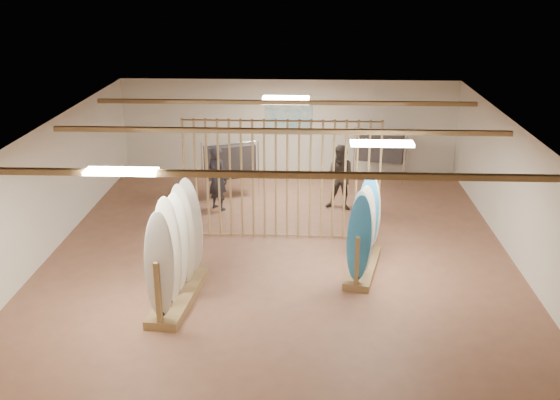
{
  "coord_description": "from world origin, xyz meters",
  "views": [
    {
      "loc": [
        0.59,
        -13.22,
        5.95
      ],
      "look_at": [
        0.0,
        0.0,
        1.2
      ],
      "focal_mm": 42.0,
      "sensor_mm": 36.0,
      "label": 1
    }
  ],
  "objects_px": {
    "rack_right": "(364,242)",
    "clothing_rack_b": "(380,146)",
    "clothing_rack_a": "(230,161)",
    "shopper_a": "(217,174)",
    "shopper_b": "(342,174)",
    "rack_left": "(177,265)"
  },
  "relations": [
    {
      "from": "rack_right",
      "to": "shopper_a",
      "type": "bearing_deg",
      "value": 147.09
    },
    {
      "from": "clothing_rack_a",
      "to": "shopper_b",
      "type": "relative_size",
      "value": 0.81
    },
    {
      "from": "rack_right",
      "to": "clothing_rack_a",
      "type": "distance_m",
      "value": 5.49
    },
    {
      "from": "rack_left",
      "to": "shopper_a",
      "type": "distance_m",
      "value": 4.95
    },
    {
      "from": "rack_right",
      "to": "clothing_rack_b",
      "type": "height_order",
      "value": "rack_right"
    },
    {
      "from": "rack_left",
      "to": "shopper_b",
      "type": "distance_m",
      "value": 6.05
    },
    {
      "from": "clothing_rack_b",
      "to": "shopper_b",
      "type": "bearing_deg",
      "value": -98.53
    },
    {
      "from": "rack_right",
      "to": "shopper_a",
      "type": "xyz_separation_m",
      "value": [
        -3.46,
        3.48,
        0.3
      ]
    },
    {
      "from": "rack_left",
      "to": "rack_right",
      "type": "distance_m",
      "value": 3.85
    },
    {
      "from": "shopper_a",
      "to": "rack_left",
      "type": "bearing_deg",
      "value": 126.66
    },
    {
      "from": "clothing_rack_b",
      "to": "shopper_b",
      "type": "height_order",
      "value": "shopper_b"
    },
    {
      "from": "clothing_rack_b",
      "to": "rack_left",
      "type": "bearing_deg",
      "value": -103.17
    },
    {
      "from": "rack_right",
      "to": "shopper_b",
      "type": "height_order",
      "value": "shopper_b"
    },
    {
      "from": "clothing_rack_b",
      "to": "shopper_a",
      "type": "height_order",
      "value": "shopper_a"
    },
    {
      "from": "rack_right",
      "to": "clothing_rack_b",
      "type": "distance_m",
      "value": 6.22
    },
    {
      "from": "clothing_rack_a",
      "to": "shopper_a",
      "type": "xyz_separation_m",
      "value": [
        -0.22,
        -0.93,
        -0.06
      ]
    },
    {
      "from": "rack_right",
      "to": "shopper_b",
      "type": "distance_m",
      "value": 3.65
    },
    {
      "from": "rack_right",
      "to": "clothing_rack_a",
      "type": "bearing_deg",
      "value": 138.61
    },
    {
      "from": "rack_left",
      "to": "shopper_a",
      "type": "xyz_separation_m",
      "value": [
        0.1,
        4.94,
        0.21
      ]
    },
    {
      "from": "rack_right",
      "to": "clothing_rack_b",
      "type": "bearing_deg",
      "value": 93.64
    },
    {
      "from": "rack_left",
      "to": "clothing_rack_b",
      "type": "distance_m",
      "value": 8.83
    },
    {
      "from": "clothing_rack_a",
      "to": "shopper_a",
      "type": "height_order",
      "value": "shopper_a"
    }
  ]
}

